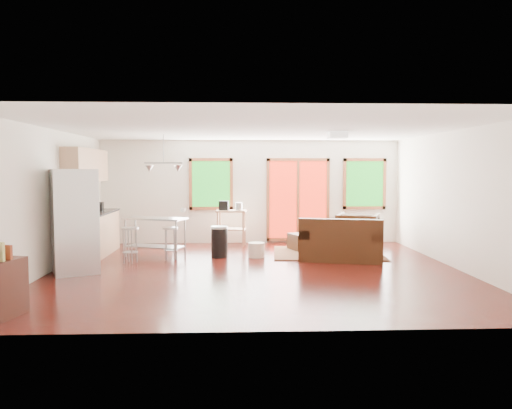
{
  "coord_description": "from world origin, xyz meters",
  "views": [
    {
      "loc": [
        -0.39,
        -9.1,
        1.86
      ],
      "look_at": [
        0.0,
        0.3,
        1.2
      ],
      "focal_mm": 35.0,
      "sensor_mm": 36.0,
      "label": 1
    }
  ],
  "objects_px": {
    "loveseat": "(341,243)",
    "ottoman": "(303,242)",
    "rug": "(327,253)",
    "armchair": "(358,229)",
    "island": "(155,230)",
    "coffee_table": "(336,237)",
    "refrigerator": "(75,221)",
    "kitchen_cart": "(230,215)"
  },
  "relations": [
    {
      "from": "coffee_table",
      "to": "armchair",
      "type": "distance_m",
      "value": 0.83
    },
    {
      "from": "rug",
      "to": "coffee_table",
      "type": "distance_m",
      "value": 0.41
    },
    {
      "from": "rug",
      "to": "armchair",
      "type": "distance_m",
      "value": 1.14
    },
    {
      "from": "armchair",
      "to": "kitchen_cart",
      "type": "height_order",
      "value": "kitchen_cart"
    },
    {
      "from": "rug",
      "to": "loveseat",
      "type": "relative_size",
      "value": 1.29
    },
    {
      "from": "armchair",
      "to": "rug",
      "type": "bearing_deg",
      "value": 58.78
    },
    {
      "from": "loveseat",
      "to": "kitchen_cart",
      "type": "xyz_separation_m",
      "value": [
        -2.29,
        2.02,
        0.4
      ]
    },
    {
      "from": "loveseat",
      "to": "rug",
      "type": "bearing_deg",
      "value": 113.44
    },
    {
      "from": "refrigerator",
      "to": "coffee_table",
      "type": "bearing_deg",
      "value": -3.73
    },
    {
      "from": "loveseat",
      "to": "coffee_table",
      "type": "xyz_separation_m",
      "value": [
        0.07,
        0.87,
        0.01
      ]
    },
    {
      "from": "rug",
      "to": "loveseat",
      "type": "height_order",
      "value": "loveseat"
    },
    {
      "from": "island",
      "to": "kitchen_cart",
      "type": "xyz_separation_m",
      "value": [
        1.59,
        1.46,
        0.18
      ]
    },
    {
      "from": "rug",
      "to": "island",
      "type": "bearing_deg",
      "value": -176.65
    },
    {
      "from": "loveseat",
      "to": "ottoman",
      "type": "relative_size",
      "value": 3.18
    },
    {
      "from": "ottoman",
      "to": "rug",
      "type": "bearing_deg",
      "value": -48.67
    },
    {
      "from": "armchair",
      "to": "refrigerator",
      "type": "distance_m",
      "value": 6.26
    },
    {
      "from": "loveseat",
      "to": "ottoman",
      "type": "xyz_separation_m",
      "value": [
        -0.6,
        1.3,
        -0.16
      ]
    },
    {
      "from": "rug",
      "to": "coffee_table",
      "type": "height_order",
      "value": "coffee_table"
    },
    {
      "from": "coffee_table",
      "to": "island",
      "type": "relative_size",
      "value": 0.82
    },
    {
      "from": "kitchen_cart",
      "to": "island",
      "type": "bearing_deg",
      "value": -137.41
    },
    {
      "from": "loveseat",
      "to": "ottoman",
      "type": "height_order",
      "value": "loveseat"
    },
    {
      "from": "loveseat",
      "to": "coffee_table",
      "type": "relative_size",
      "value": 1.57
    },
    {
      "from": "refrigerator",
      "to": "loveseat",
      "type": "bearing_deg",
      "value": -12.55
    },
    {
      "from": "loveseat",
      "to": "coffee_table",
      "type": "bearing_deg",
      "value": 99.51
    },
    {
      "from": "ottoman",
      "to": "kitchen_cart",
      "type": "distance_m",
      "value": 1.92
    },
    {
      "from": "rug",
      "to": "island",
      "type": "height_order",
      "value": "island"
    },
    {
      "from": "rug",
      "to": "island",
      "type": "relative_size",
      "value": 1.65
    },
    {
      "from": "coffee_table",
      "to": "refrigerator",
      "type": "height_order",
      "value": "refrigerator"
    },
    {
      "from": "armchair",
      "to": "island",
      "type": "relative_size",
      "value": 0.66
    },
    {
      "from": "rug",
      "to": "refrigerator",
      "type": "distance_m",
      "value": 5.32
    },
    {
      "from": "rug",
      "to": "armchair",
      "type": "xyz_separation_m",
      "value": [
        0.83,
        0.63,
        0.46
      ]
    },
    {
      "from": "loveseat",
      "to": "island",
      "type": "xyz_separation_m",
      "value": [
        -3.88,
        0.55,
        0.23
      ]
    },
    {
      "from": "rug",
      "to": "ottoman",
      "type": "xyz_separation_m",
      "value": [
        -0.47,
        0.53,
        0.18
      ]
    },
    {
      "from": "kitchen_cart",
      "to": "coffee_table",
      "type": "bearing_deg",
      "value": -26.06
    },
    {
      "from": "refrigerator",
      "to": "island",
      "type": "height_order",
      "value": "refrigerator"
    },
    {
      "from": "rug",
      "to": "refrigerator",
      "type": "relative_size",
      "value": 1.26
    },
    {
      "from": "refrigerator",
      "to": "armchair",
      "type": "bearing_deg",
      "value": -1.23
    },
    {
      "from": "island",
      "to": "coffee_table",
      "type": "bearing_deg",
      "value": 4.57
    },
    {
      "from": "rug",
      "to": "ottoman",
      "type": "height_order",
      "value": "ottoman"
    },
    {
      "from": "ottoman",
      "to": "refrigerator",
      "type": "bearing_deg",
      "value": -152.07
    },
    {
      "from": "armchair",
      "to": "refrigerator",
      "type": "relative_size",
      "value": 0.5
    },
    {
      "from": "coffee_table",
      "to": "kitchen_cart",
      "type": "distance_m",
      "value": 2.65
    }
  ]
}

